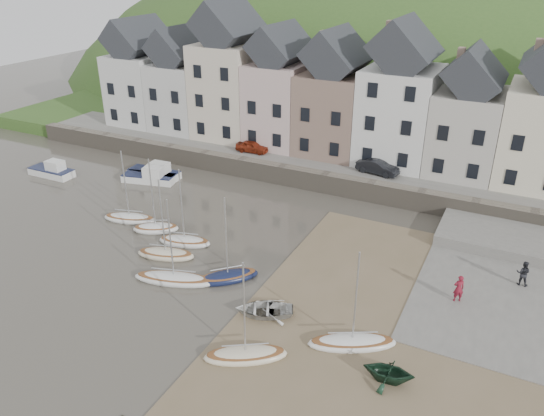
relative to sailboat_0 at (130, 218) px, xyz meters
The scene contains 25 objects.
ground 12.87m from the sailboat_0, 18.71° to the right, with size 160.00×160.00×0.00m, color #474138.
quay_land 30.42m from the sailboat_0, 66.38° to the left, with size 90.00×30.00×1.50m, color #395B24.
quay_street 20.45m from the sailboat_0, 53.34° to the left, with size 70.00×7.00×0.10m, color slate.
seawall 17.74m from the sailboat_0, 46.57° to the left, with size 70.00×1.20×1.80m, color slate.
beach 23.55m from the sailboat_0, 10.09° to the right, with size 18.00×26.00×0.06m, color brown.
slipway 27.46m from the sailboat_0, ahead, with size 8.00×18.00×0.12m, color slate.
hillside 59.21m from the sailboat_0, 82.67° to the left, with size 134.40×84.00×84.00m.
townhouse_terrace 25.28m from the sailboat_0, 54.94° to the left, with size 61.05×8.00×13.93m.
sailboat_0 is the anchor object (origin of this frame).
sailboat_1 3.07m from the sailboat_0, ahead, with size 3.87×3.05×6.32m.
sailboat_2 7.03m from the sailboat_0, 28.43° to the right, with size 4.50×2.66×6.32m.
sailboat_3 6.41m from the sailboat_0, 10.55° to the right, with size 4.29×2.51×6.32m.
sailboat_4 10.37m from the sailboat_0, 33.48° to the right, with size 5.75×3.05×6.32m.
sailboat_5 12.37m from the sailboat_0, 18.36° to the right, with size 4.07×4.03×6.32m.
sailboat_6 22.36m from the sailboat_0, 16.94° to the right, with size 5.13×3.69×6.32m.
sailboat_7 19.37m from the sailboat_0, 31.32° to the right, with size 4.68×3.70×6.32m.
motorboat_0 8.20m from the sailboat_0, 116.61° to the left, with size 5.36×2.87×1.70m.
motorboat_1 14.00m from the sailboat_0, 162.22° to the left, with size 4.72×1.80×1.70m.
motorboat_2 9.32m from the sailboat_0, 114.78° to the left, with size 5.37×2.04×1.70m.
rowboat_white 16.87m from the sailboat_0, 21.58° to the right, with size 2.49×3.49×0.72m, color silver.
rowboat_green 25.32m from the sailboat_0, 19.19° to the right, with size 2.24×2.59×1.36m, color #173422.
person_red 25.97m from the sailboat_0, ahead, with size 0.68×0.44×1.85m, color maroon.
person_dark 29.75m from the sailboat_0, ahead, with size 0.85×0.66×1.75m, color #222328.
car_left 15.81m from the sailboat_0, 78.33° to the left, with size 1.37×3.39×1.16m, color maroon.
car_right 22.49m from the sailboat_0, 43.32° to the left, with size 1.37×3.94×1.30m, color black.
Camera 1 is at (15.50, -25.04, 19.75)m, focal length 34.60 mm.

